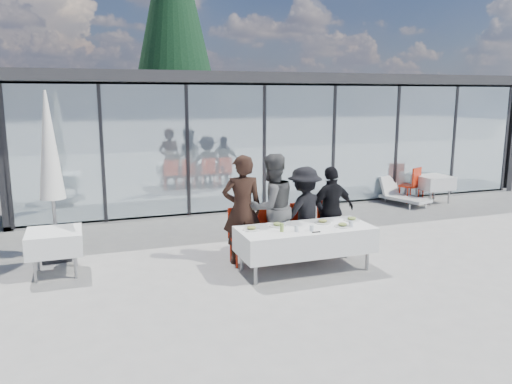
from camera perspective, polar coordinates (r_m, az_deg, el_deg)
ground at (r=8.84m, az=3.74°, el=-8.26°), size 90.00×90.00×0.00m
pavilion at (r=16.71m, az=-0.89°, el=8.37°), size 14.80×8.80×3.44m
treeline at (r=35.69m, az=-17.58°, el=9.34°), size 62.50×2.00×4.40m
dining_table at (r=8.42m, az=5.62°, el=-5.42°), size 2.26×0.96×0.75m
diner_a at (r=8.65m, az=-1.58°, el=-2.03°), size 0.80×0.80×1.92m
diner_chair_a at (r=8.79m, az=-1.63°, el=-4.67°), size 0.44×0.44×0.97m
diner_b at (r=8.83m, az=1.82°, el=-1.78°), size 1.12×1.12×1.92m
diner_chair_b at (r=8.96m, az=1.73°, el=-4.36°), size 0.44×0.44×0.97m
diner_c at (r=9.11m, az=5.54°, el=-2.28°), size 1.33×1.33×1.65m
diner_chair_c at (r=9.20m, az=5.43°, el=-3.99°), size 0.44×0.44×0.97m
diner_d at (r=9.35m, az=8.60°, el=-2.06°), size 1.07×1.07×1.64m
diner_chair_d at (r=9.44m, az=8.47°, el=-3.68°), size 0.44×0.44×0.97m
plate_a at (r=8.15m, az=-0.53°, el=-4.20°), size 0.28×0.28×0.07m
plate_b at (r=8.38m, az=2.47°, el=-3.77°), size 0.28×0.28×0.07m
plate_c at (r=8.66m, az=7.63°, el=-3.38°), size 0.28×0.28×0.07m
plate_d at (r=8.92m, az=10.88°, el=-3.07°), size 0.28×0.28×0.07m
plate_extra at (r=8.48m, az=9.86°, el=-3.76°), size 0.28×0.28×0.07m
juice_bottle at (r=8.05m, az=2.97°, el=-4.07°), size 0.06×0.06×0.14m
drinking_glasses at (r=8.22m, az=7.33°, el=-3.97°), size 1.05×0.13×0.10m
folded_eyeglasses at (r=8.07m, az=6.89°, el=-4.56°), size 0.14×0.03×0.01m
spare_table_left at (r=8.82m, az=-22.03°, el=-5.31°), size 0.86×0.86×0.74m
spare_table_right at (r=14.55m, az=19.59°, el=1.04°), size 0.86×0.86×0.74m
spare_chair_a at (r=15.21m, az=18.42°, el=1.45°), size 0.61×0.61×0.97m
spare_chair_b at (r=14.36m, az=17.46°, el=0.97°), size 0.59×0.59×0.97m
market_umbrella at (r=9.37m, az=-22.51°, el=3.94°), size 0.50×0.50×3.00m
lounger at (r=14.09m, az=16.16°, el=-0.29°), size 0.98×1.45×0.72m
conifer_tree at (r=21.23m, az=-9.43°, el=19.18°), size 4.00×4.00×10.50m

